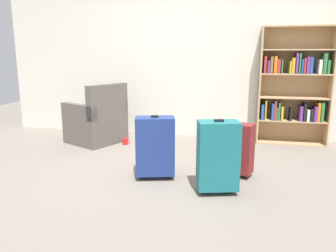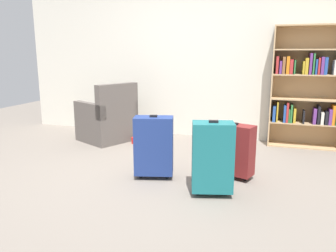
# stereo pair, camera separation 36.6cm
# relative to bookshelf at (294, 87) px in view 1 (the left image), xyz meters

# --- Properties ---
(ground_plane) EXTENTS (10.30, 10.30, 0.00)m
(ground_plane) POSITION_rel_bookshelf_xyz_m (-1.74, -1.89, -0.85)
(ground_plane) COLOR slate
(back_wall) EXTENTS (5.88, 0.10, 2.60)m
(back_wall) POSITION_rel_bookshelf_xyz_m (-1.74, 0.20, 0.45)
(back_wall) COLOR beige
(back_wall) RESTS_ON ground
(bookshelf) EXTENTS (1.00, 0.31, 1.72)m
(bookshelf) POSITION_rel_bookshelf_xyz_m (0.00, 0.00, 0.00)
(bookshelf) COLOR tan
(bookshelf) RESTS_ON ground
(armchair) EXTENTS (0.94, 0.94, 0.90)m
(armchair) POSITION_rel_bookshelf_xyz_m (-2.88, -0.57, -0.54)
(armchair) COLOR #59514C
(armchair) RESTS_ON ground
(mug) EXTENTS (0.12, 0.08, 0.10)m
(mug) POSITION_rel_bookshelf_xyz_m (-2.42, -0.62, -0.81)
(mug) COLOR red
(mug) RESTS_ON ground
(suitcase_navy_blue) EXTENTS (0.45, 0.32, 0.70)m
(suitcase_navy_blue) POSITION_rel_bookshelf_xyz_m (-1.65, -1.85, -0.49)
(suitcase_navy_blue) COLOR navy
(suitcase_navy_blue) RESTS_ON ground
(suitcase_teal) EXTENTS (0.43, 0.33, 0.73)m
(suitcase_teal) POSITION_rel_bookshelf_xyz_m (-0.97, -2.11, -0.48)
(suitcase_teal) COLOR #19666B
(suitcase_teal) RESTS_ON ground
(suitcase_dark_red) EXTENTS (0.47, 0.32, 0.61)m
(suitcase_dark_red) POSITION_rel_bookshelf_xyz_m (-0.83, -1.59, -0.53)
(suitcase_dark_red) COLOR maroon
(suitcase_dark_red) RESTS_ON ground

